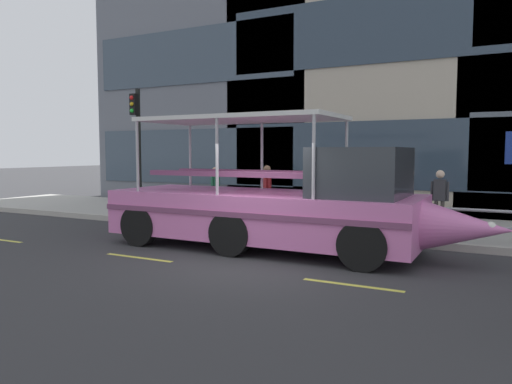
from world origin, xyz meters
TOP-DOWN VIEW (x-y plane):
  - ground_plane at (0.00, 0.00)m, footprint 120.00×120.00m
  - sidewalk at (0.00, 5.60)m, footprint 32.00×4.80m
  - curb_edge at (0.00, 3.11)m, footprint 32.00×0.18m
  - lane_centreline at (-0.00, -0.91)m, footprint 25.80×0.12m
  - curb_guardrail at (-0.24, 3.45)m, footprint 10.98×0.09m
  - traffic_light_pole at (-6.73, 4.06)m, footprint 0.24×0.46m
  - duck_tour_boat at (0.02, 1.34)m, footprint 9.32×2.62m
  - pedestrian_near_bow at (3.11, 4.85)m, footprint 0.48×0.23m
  - pedestrian_mid_left at (0.61, 4.50)m, footprint 0.31×0.44m
  - pedestrian_mid_right at (-2.14, 4.92)m, footprint 0.37×0.37m
  - pedestrian_near_stern at (-4.11, 4.94)m, footprint 0.22×0.47m

SIDE VIEW (x-z plane):
  - ground_plane at x=0.00m, z-range 0.00..0.00m
  - lane_centreline at x=0.00m, z-range 0.00..0.01m
  - sidewalk at x=0.00m, z-range 0.00..0.18m
  - curb_edge at x=0.00m, z-range 0.00..0.18m
  - curb_guardrail at x=-0.24m, z-range 0.33..1.13m
  - duck_tour_boat at x=0.02m, z-range -0.54..2.63m
  - pedestrian_near_stern at x=-4.11m, z-range 0.35..1.98m
  - pedestrian_near_bow at x=3.11m, z-range 0.35..2.00m
  - pedestrian_mid_left at x=0.61m, z-range 0.35..2.04m
  - pedestrian_mid_right at x=-2.14m, z-range 0.36..2.07m
  - traffic_light_pole at x=-6.73m, z-range 0.63..4.94m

